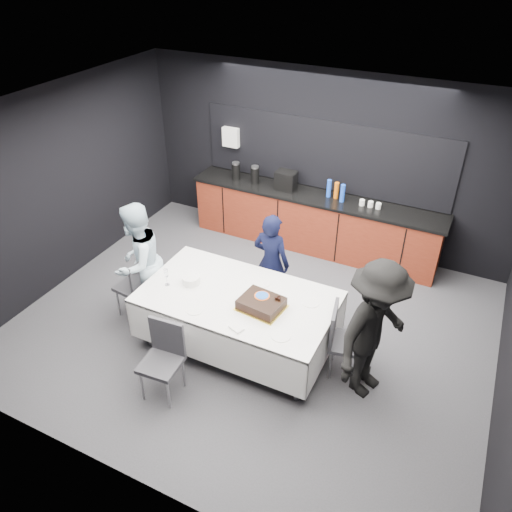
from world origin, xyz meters
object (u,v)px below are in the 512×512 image
Objects in this scene: party_table at (238,305)px; person_right at (375,331)px; person_center at (271,262)px; person_left at (138,262)px; champagne_flute at (166,274)px; chair_near at (164,354)px; chair_right at (342,336)px; chair_left at (138,283)px; cake_assembly at (261,304)px; plate_stack at (191,280)px.

person_right reaches higher than party_table.
person_center is 1.74m from person_left.
chair_near is (0.48, -0.81, -0.40)m from champagne_flute.
champagne_flute is at bearing 120.70° from chair_near.
party_table is at bearing 11.97° from champagne_flute.
person_left is at bearing 162.16° from champagne_flute.
chair_right reaches higher than party_table.
party_table is 1.47m from person_left.
person_center is (1.49, 0.97, 0.18)m from chair_left.
chair_near is (1.06, -0.92, 0.00)m from chair_left.
chair_left is at bearing 169.03° from champagne_flute.
person_right is at bearing 26.20° from chair_near.
cake_assembly is 2.51× the size of plate_stack.
champagne_flute is 2.22m from chair_right.
person_center reaches higher than party_table.
party_table is at bearing 167.15° from cake_assembly.
party_table is at bearing 2.50° from plate_stack.
plate_stack is 0.13× the size of person_right.
party_table is 0.42m from cake_assembly.
person_right is (3.10, 0.08, 0.33)m from chair_left.
chair_near reaches higher than plate_stack.
chair_left reaches higher than plate_stack.
chair_right is at bearing 13.10° from cake_assembly.
person_left is at bearing 34.62° from person_center.
cake_assembly is 1.24m from champagne_flute.
person_left is at bearing 93.66° from chair_left.
plate_stack is at bearing 87.40° from person_left.
person_left reaches higher than chair_right.
person_right reaches higher than person_left.
person_left reaches higher than plate_stack.
person_left is at bearing -177.18° from chair_right.
person_center is (0.43, 1.90, 0.18)m from chair_near.
person_center reaches higher than chair_right.
person_right is (2.05, 1.01, 0.33)m from chair_near.
person_left is at bearing 177.46° from cake_assembly.
cake_assembly is 1.23m from chair_near.
chair_right is 0.64× the size of person_center.
person_right is (1.29, 0.09, 0.02)m from cake_assembly.
chair_right is 1.00× the size of chair_near.
cake_assembly is at bearing 111.76° from person_center.
chair_near is (-0.75, -0.92, -0.31)m from cake_assembly.
chair_near is (-0.40, -1.00, -0.11)m from party_table.
party_table is at bearing 89.30° from person_left.
cake_assembly is 1.81m from person_left.
cake_assembly is 1.00m from chair_right.
cake_assembly is 0.39× the size of person_center.
person_right reaches higher than chair_near.
person_center reaches higher than chair_near.
plate_stack is 1.94m from chair_right.
cake_assembly is 1.30m from person_right.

